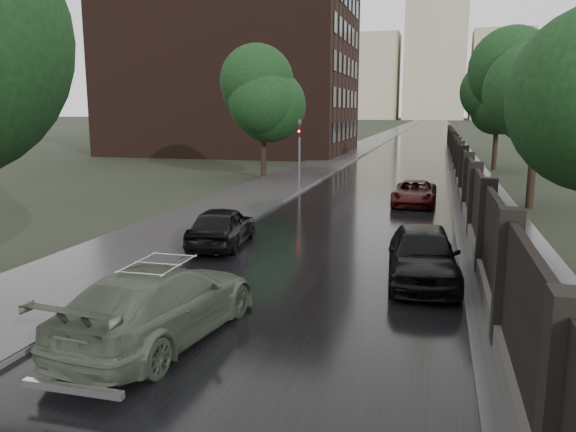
{
  "coord_description": "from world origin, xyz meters",
  "views": [
    {
      "loc": [
        3.21,
        -5.88,
        4.46
      ],
      "look_at": [
        -0.83,
        9.38,
        1.5
      ],
      "focal_mm": 35.0,
      "sensor_mm": 36.0,
      "label": 1
    }
  ],
  "objects_px": {
    "tree_right_b": "(538,100)",
    "volga_sedan": "(160,303)",
    "hatchback_left": "(222,226)",
    "car_right_far": "(414,193)",
    "tree_left_far": "(263,99)",
    "car_right_near": "(423,254)",
    "tree_right_c": "(498,104)",
    "traffic_light": "(299,148)"
  },
  "relations": [
    {
      "from": "tree_left_far",
      "to": "car_right_far",
      "type": "distance_m",
      "value": 14.17
    },
    {
      "from": "tree_left_far",
      "to": "tree_right_b",
      "type": "relative_size",
      "value": 1.05
    },
    {
      "from": "traffic_light",
      "to": "volga_sedan",
      "type": "distance_m",
      "value": 21.55
    },
    {
      "from": "hatchback_left",
      "to": "car_right_near",
      "type": "bearing_deg",
      "value": 154.87
    },
    {
      "from": "hatchback_left",
      "to": "tree_right_c",
      "type": "bearing_deg",
      "value": -116.42
    },
    {
      "from": "traffic_light",
      "to": "volga_sedan",
      "type": "relative_size",
      "value": 0.77
    },
    {
      "from": "hatchback_left",
      "to": "traffic_light",
      "type": "bearing_deg",
      "value": -92.41
    },
    {
      "from": "car_right_far",
      "to": "tree_left_far",
      "type": "bearing_deg",
      "value": 141.43
    },
    {
      "from": "tree_right_c",
      "to": "hatchback_left",
      "type": "bearing_deg",
      "value": -111.1
    },
    {
      "from": "volga_sedan",
      "to": "car_right_near",
      "type": "height_order",
      "value": "car_right_near"
    },
    {
      "from": "tree_left_far",
      "to": "tree_right_b",
      "type": "distance_m",
      "value": 17.45
    },
    {
      "from": "tree_right_b",
      "to": "volga_sedan",
      "type": "bearing_deg",
      "value": -117.16
    },
    {
      "from": "volga_sedan",
      "to": "hatchback_left",
      "type": "distance_m",
      "value": 7.78
    },
    {
      "from": "hatchback_left",
      "to": "car_right_far",
      "type": "xyz_separation_m",
      "value": [
        5.86,
        10.16,
        -0.09
      ]
    },
    {
      "from": "tree_right_b",
      "to": "car_right_far",
      "type": "xyz_separation_m",
      "value": [
        -5.24,
        -0.6,
        -4.36
      ]
    },
    {
      "from": "tree_left_far",
      "to": "traffic_light",
      "type": "xyz_separation_m",
      "value": [
        3.7,
        -5.01,
        -2.84
      ]
    },
    {
      "from": "tree_right_c",
      "to": "hatchback_left",
      "type": "distance_m",
      "value": 31.12
    },
    {
      "from": "hatchback_left",
      "to": "car_right_far",
      "type": "relative_size",
      "value": 0.94
    },
    {
      "from": "tree_left_far",
      "to": "hatchback_left",
      "type": "relative_size",
      "value": 1.85
    },
    {
      "from": "tree_left_far",
      "to": "hatchback_left",
      "type": "height_order",
      "value": "tree_left_far"
    },
    {
      "from": "volga_sedan",
      "to": "tree_right_b",
      "type": "bearing_deg",
      "value": -110.7
    },
    {
      "from": "tree_right_b",
      "to": "volga_sedan",
      "type": "height_order",
      "value": "tree_right_b"
    },
    {
      "from": "traffic_light",
      "to": "hatchback_left",
      "type": "xyz_separation_m",
      "value": [
        0.7,
        -13.76,
        -1.72
      ]
    },
    {
      "from": "tree_left_far",
      "to": "tree_right_c",
      "type": "bearing_deg",
      "value": 32.83
    },
    {
      "from": "tree_left_far",
      "to": "volga_sedan",
      "type": "distance_m",
      "value": 27.42
    },
    {
      "from": "traffic_light",
      "to": "volga_sedan",
      "type": "bearing_deg",
      "value": -83.64
    },
    {
      "from": "tree_right_c",
      "to": "car_right_near",
      "type": "relative_size",
      "value": 1.58
    },
    {
      "from": "car_right_near",
      "to": "car_right_far",
      "type": "relative_size",
      "value": 1.04
    },
    {
      "from": "tree_right_c",
      "to": "traffic_light",
      "type": "height_order",
      "value": "tree_right_c"
    },
    {
      "from": "tree_left_far",
      "to": "traffic_light",
      "type": "height_order",
      "value": "tree_left_far"
    },
    {
      "from": "tree_right_b",
      "to": "car_right_near",
      "type": "bearing_deg",
      "value": -109.01
    },
    {
      "from": "volga_sedan",
      "to": "car_right_near",
      "type": "relative_size",
      "value": 1.17
    },
    {
      "from": "tree_right_c",
      "to": "tree_left_far",
      "type": "bearing_deg",
      "value": -147.17
    },
    {
      "from": "volga_sedan",
      "to": "tree_right_c",
      "type": "bearing_deg",
      "value": -98.06
    },
    {
      "from": "traffic_light",
      "to": "hatchback_left",
      "type": "bearing_deg",
      "value": -87.09
    },
    {
      "from": "traffic_light",
      "to": "tree_left_far",
      "type": "bearing_deg",
      "value": 126.47
    },
    {
      "from": "volga_sedan",
      "to": "hatchback_left",
      "type": "height_order",
      "value": "volga_sedan"
    },
    {
      "from": "car_right_near",
      "to": "tree_right_c",
      "type": "bearing_deg",
      "value": 77.34
    },
    {
      "from": "traffic_light",
      "to": "car_right_far",
      "type": "relative_size",
      "value": 0.94
    },
    {
      "from": "tree_left_far",
      "to": "tree_right_c",
      "type": "xyz_separation_m",
      "value": [
        15.5,
        10.0,
        -0.29
      ]
    },
    {
      "from": "tree_right_b",
      "to": "hatchback_left",
      "type": "distance_m",
      "value": 16.04
    },
    {
      "from": "tree_right_b",
      "to": "traffic_light",
      "type": "bearing_deg",
      "value": 165.76
    }
  ]
}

